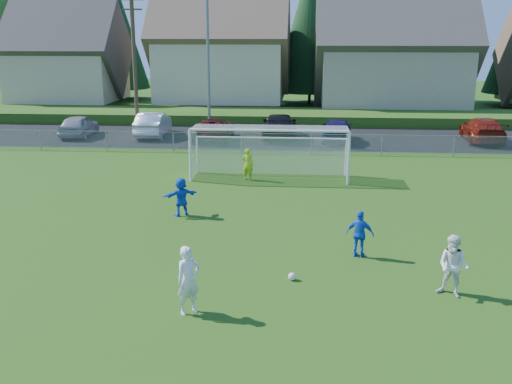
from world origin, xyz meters
TOP-DOWN VIEW (x-y plane):
  - ground at (0.00, 0.00)m, footprint 160.00×160.00m
  - asphalt_lot at (0.00, 27.50)m, footprint 60.00×60.00m
  - grass_embankment at (0.00, 35.00)m, footprint 70.00×6.00m
  - soccer_ball at (1.37, 3.71)m, footprint 0.22×0.22m
  - player_white_a at (-1.12, 1.47)m, footprint 0.75×0.73m
  - player_white_b at (5.58, 3.02)m, footprint 1.02×0.96m
  - player_blue_a at (3.40, 5.72)m, footprint 0.93×0.60m
  - player_blue_b at (-2.97, 9.58)m, footprint 1.39×1.10m
  - goalkeeper at (-1.01, 15.50)m, footprint 0.63×0.49m
  - car_a at (-13.54, 26.93)m, footprint 1.86×4.34m
  - car_b at (-8.56, 27.43)m, footprint 1.98×4.99m
  - car_c at (-4.28, 26.29)m, footprint 2.44×5.14m
  - car_d at (-0.06, 27.51)m, footprint 2.35×5.50m
  - car_e at (3.68, 26.37)m, footprint 2.09×4.64m
  - car_g at (12.94, 27.04)m, footprint 2.54×5.47m
  - soccer_goal at (0.00, 16.05)m, footprint 7.42×1.90m
  - chainlink_fence at (0.00, 22.00)m, footprint 52.06×0.06m
  - streetlight at (-4.45, 26.00)m, footprint 1.38×0.18m
  - utility_pole at (-9.50, 27.00)m, footprint 1.60×0.26m
  - houses_row at (1.97, 42.46)m, footprint 53.90×11.45m
  - tree_row at (1.04, 48.74)m, footprint 65.98×12.36m

SIDE VIEW (x-z plane):
  - ground at x=0.00m, z-range 0.00..0.00m
  - asphalt_lot at x=0.00m, z-range 0.01..0.01m
  - soccer_ball at x=1.37m, z-range 0.00..0.22m
  - grass_embankment at x=0.00m, z-range 0.00..0.80m
  - chainlink_fence at x=0.00m, z-range 0.03..1.23m
  - car_c at x=-4.28m, z-range 0.00..1.42m
  - car_a at x=-13.54m, z-range 0.00..1.46m
  - player_blue_b at x=-2.97m, z-range 0.00..1.47m
  - player_blue_a at x=3.40m, z-range 0.00..1.47m
  - goalkeeper at x=-1.01m, z-range 0.00..1.51m
  - car_e at x=3.68m, z-range 0.00..1.55m
  - car_g at x=12.94m, z-range 0.00..1.55m
  - car_d at x=-0.06m, z-range 0.00..1.58m
  - car_b at x=-8.56m, z-range 0.00..1.61m
  - player_white_b at x=5.58m, z-range 0.00..1.67m
  - player_white_a at x=-1.12m, z-range 0.00..1.73m
  - soccer_goal at x=0.00m, z-range 0.38..2.88m
  - streetlight at x=-4.45m, z-range 0.34..9.34m
  - utility_pole at x=-9.50m, z-range 0.15..10.15m
  - tree_row at x=1.04m, z-range 0.01..13.81m
  - houses_row at x=1.97m, z-range 0.69..13.97m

